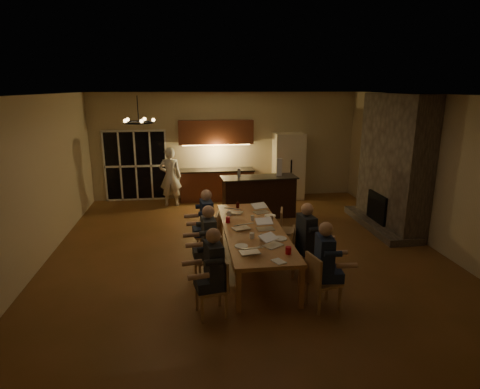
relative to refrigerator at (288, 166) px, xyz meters
name	(u,v)px	position (x,y,z in m)	size (l,w,h in m)	color
floor	(246,253)	(-1.90, -4.15, -1.00)	(9.00, 9.00, 0.00)	brown
back_wall	(225,146)	(-1.90, 0.37, 0.60)	(8.00, 0.04, 3.20)	#C4AE8B
left_wall	(31,184)	(-5.92, -4.15, 0.60)	(0.04, 9.00, 3.20)	#C4AE8B
right_wall	(436,173)	(2.12, -4.15, 0.60)	(0.04, 9.00, 3.20)	#C4AE8B
ceiling	(247,93)	(-1.90, -4.15, 2.22)	(8.00, 9.00, 0.04)	white
french_doors	(136,166)	(-4.60, 0.32, 0.05)	(1.86, 0.08, 2.10)	black
fireplace	(394,163)	(1.80, -2.95, 0.60)	(0.58, 2.50, 3.20)	#5F554B
kitchenette	(216,161)	(-2.20, 0.05, 0.20)	(2.24, 0.68, 2.40)	#5F2C1B
refrigerator	(288,166)	(0.00, 0.00, 0.00)	(0.90, 0.68, 2.00)	beige
dining_table	(253,247)	(-1.86, -4.74, -0.62)	(1.10, 3.36, 0.75)	#BC774B
bar_island	(259,197)	(-1.22, -1.74, -0.46)	(1.96, 0.68, 1.08)	black
chair_left_near	(211,288)	(-2.76, -6.36, -0.55)	(0.44, 0.44, 0.89)	tan
chair_left_mid	(208,258)	(-2.75, -5.28, -0.55)	(0.44, 0.44, 0.89)	tan
chair_left_far	(208,235)	(-2.69, -4.13, -0.55)	(0.44, 0.44, 0.89)	tan
chair_right_near	(324,281)	(-1.02, -6.37, -0.55)	(0.44, 0.44, 0.89)	tan
chair_right_mid	(304,253)	(-1.02, -5.27, -0.55)	(0.44, 0.44, 0.89)	tan
chair_right_far	(291,231)	(-0.96, -4.11, -0.55)	(0.44, 0.44, 0.89)	tan
person_left_near	(214,272)	(-2.71, -6.36, -0.31)	(0.60, 0.60, 1.38)	#23262D
person_right_near	(324,265)	(-1.01, -6.31, -0.31)	(0.60, 0.60, 1.38)	#1E264C
person_left_mid	(209,243)	(-2.72, -5.21, -0.31)	(0.60, 0.60, 1.38)	#363B3F
person_right_mid	(306,240)	(-0.99, -5.28, -0.31)	(0.60, 0.60, 1.38)	#23262D
person_left_far	(207,223)	(-2.70, -4.10, -0.31)	(0.60, 0.60, 1.38)	#1E264C
standing_person	(170,177)	(-3.56, -0.40, -0.15)	(0.62, 0.41, 1.70)	white
chandelier	(139,122)	(-3.85, -4.65, 1.75)	(0.53, 0.53, 0.03)	black
laptop_a	(250,246)	(-2.10, -5.84, -0.14)	(0.32, 0.28, 0.23)	silver
laptop_b	(273,240)	(-1.66, -5.61, -0.14)	(0.32, 0.28, 0.23)	silver
laptop_c	(241,223)	(-2.08, -4.70, -0.14)	(0.32, 0.28, 0.23)	silver
laptop_d	(266,223)	(-1.63, -4.79, -0.14)	(0.32, 0.28, 0.23)	silver
laptop_e	(235,208)	(-2.09, -3.70, -0.14)	(0.32, 0.28, 0.23)	silver
laptop_f	(262,207)	(-1.52, -3.75, -0.14)	(0.32, 0.28, 0.23)	silver
mug_front	(252,236)	(-1.96, -5.22, -0.20)	(0.09, 0.09, 0.10)	white
mug_mid	(252,218)	(-1.80, -4.24, -0.20)	(0.07, 0.07, 0.10)	white
mug_back	(229,214)	(-2.23, -3.90, -0.20)	(0.09, 0.09, 0.10)	white
redcup_near	(288,250)	(-1.49, -5.97, -0.19)	(0.09, 0.09, 0.12)	red
redcup_mid	(228,220)	(-2.30, -4.32, -0.19)	(0.08, 0.08, 0.12)	red
can_silver	(262,238)	(-1.81, -5.36, -0.19)	(0.07, 0.07, 0.12)	#B2B2B7
can_cola	(238,205)	(-1.98, -3.34, -0.19)	(0.07, 0.07, 0.12)	#3F0F0C
can_right	(272,219)	(-1.44, -4.39, -0.19)	(0.06, 0.06, 0.12)	#B2B2B7
plate_near	(280,239)	(-1.48, -5.32, -0.24)	(0.25, 0.25, 0.02)	white
plate_left	(241,246)	(-2.20, -5.57, -0.24)	(0.22, 0.22, 0.02)	white
plate_far	(270,216)	(-1.39, -4.02, -0.24)	(0.24, 0.24, 0.02)	white
notepad	(279,261)	(-1.71, -6.24, -0.24)	(0.16, 0.22, 0.01)	white
bar_bottle	(239,173)	(-1.75, -1.76, 0.20)	(0.08, 0.08, 0.24)	#99999E
bar_blender	(279,167)	(-0.67, -1.64, 0.31)	(0.14, 0.14, 0.45)	silver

